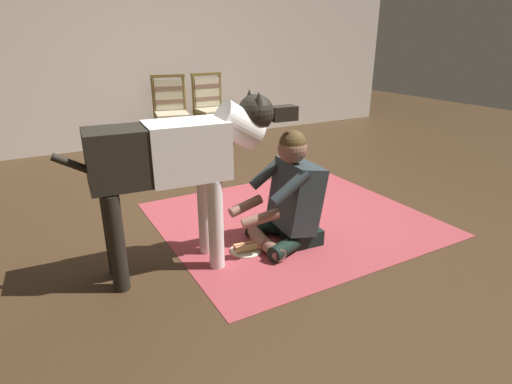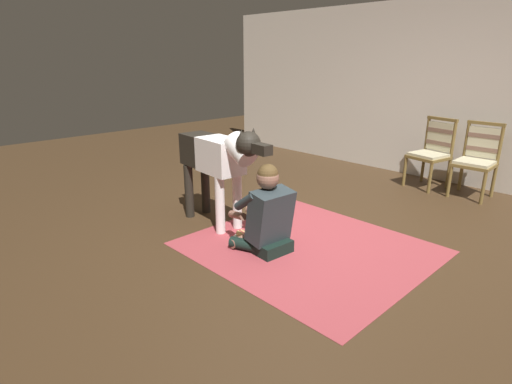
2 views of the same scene
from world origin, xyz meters
TOP-DOWN VIEW (x-y plane):
  - ground_plane at (0.00, 0.00)m, footprint 14.70×14.70m
  - back_wall at (0.00, 3.13)m, footprint 8.49×0.10m
  - area_rug at (0.25, -0.17)m, footprint 2.15×1.95m
  - dining_chair_left_of_pair at (0.16, 2.68)m, footprint 0.54×0.54m
  - dining_chair_right_of_pair at (0.75, 2.68)m, footprint 0.47×0.48m
  - person_sitting_on_floor at (-0.01, -0.50)m, footprint 0.67×0.58m
  - large_dog at (-0.81, -0.44)m, footprint 1.53×0.38m
  - hot_dog_on_plate at (-0.36, -0.47)m, footprint 0.23×0.23m

SIDE VIEW (x-z plane):
  - ground_plane at x=0.00m, z-range 0.00..0.00m
  - area_rug at x=0.25m, z-range 0.00..0.01m
  - hot_dog_on_plate at x=-0.36m, z-range -0.01..0.06m
  - person_sitting_on_floor at x=-0.01m, z-range -0.08..0.78m
  - dining_chair_left_of_pair at x=0.16m, z-range 0.05..1.03m
  - dining_chair_right_of_pair at x=0.75m, z-range 0.05..1.03m
  - large_dog at x=-0.81m, z-range 0.19..1.33m
  - back_wall at x=0.00m, z-range 0.00..2.60m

